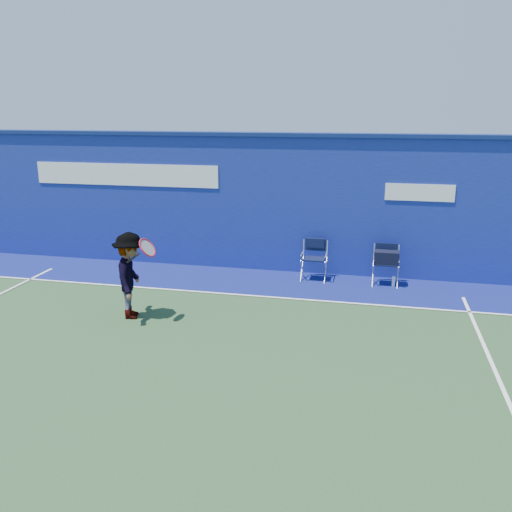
% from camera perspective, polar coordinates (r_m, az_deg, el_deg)
% --- Properties ---
extents(ground, '(80.00, 80.00, 0.00)m').
position_cam_1_polar(ground, '(8.03, -8.75, -11.48)').
color(ground, '#294826').
rests_on(ground, ground).
extents(stadium_wall, '(24.00, 0.50, 3.08)m').
position_cam_1_polar(stadium_wall, '(12.33, -0.34, 5.78)').
color(stadium_wall, navy).
rests_on(stadium_wall, ground).
extents(out_of_bounds_strip, '(24.00, 1.80, 0.01)m').
position_cam_1_polar(out_of_bounds_strip, '(11.66, -1.52, -2.63)').
color(out_of_bounds_strip, navy).
rests_on(out_of_bounds_strip, ground).
extents(court_lines, '(24.00, 12.00, 0.01)m').
position_cam_1_polar(court_lines, '(8.53, -7.29, -9.67)').
color(court_lines, white).
rests_on(court_lines, out_of_bounds_strip).
extents(directors_chair_left, '(0.51, 0.47, 0.86)m').
position_cam_1_polar(directors_chair_left, '(11.76, 6.12, -1.12)').
color(directors_chair_left, silver).
rests_on(directors_chair_left, ground).
extents(directors_chair_right, '(0.51, 0.45, 0.85)m').
position_cam_1_polar(directors_chair_right, '(11.64, 13.48, -1.29)').
color(directors_chair_right, silver).
rests_on(directors_chair_right, ground).
extents(water_bottle, '(0.07, 0.07, 0.22)m').
position_cam_1_polar(water_bottle, '(11.64, 14.27, -2.60)').
color(water_bottle, white).
rests_on(water_bottle, ground).
extents(tennis_player, '(0.95, 1.11, 1.53)m').
position_cam_1_polar(tennis_player, '(9.71, -13.07, -2.01)').
color(tennis_player, '#EA4738').
rests_on(tennis_player, ground).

